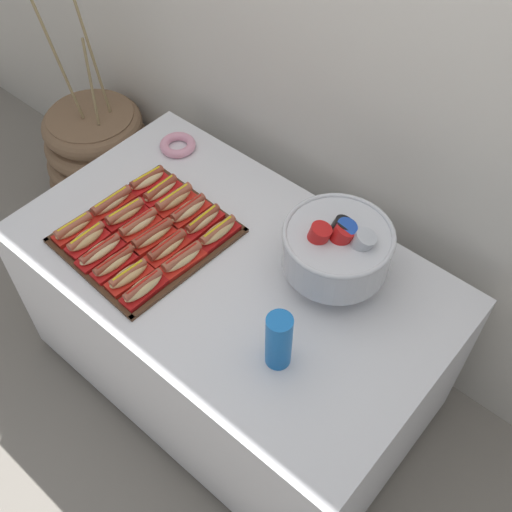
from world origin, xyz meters
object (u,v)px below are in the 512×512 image
(hot_dog_7, at_px, (125,214))
(hot_dog_2, at_px, (100,251))
(hot_dog_6, at_px, (112,203))
(hot_dog_3, at_px, (114,263))
(hot_dog_10, at_px, (167,247))
(hot_dog_1, at_px, (87,239))
(hot_dog_16, at_px, (203,221))
(cup_stack, at_px, (279,341))
(hot_dog_17, at_px, (218,232))
(hot_dog_5, at_px, (143,288))
(serving_tray, at_px, (147,236))
(donut, at_px, (178,145))
(buffet_table, at_px, (233,323))
(hot_dog_13, at_px, (161,190))
(hot_dog_4, at_px, (129,276))
(hot_dog_9, at_px, (153,236))
(hot_dog_11, at_px, (182,259))
(hot_dog_8, at_px, (139,224))
(hot_dog_12, at_px, (147,180))
(floor_vase, at_px, (103,168))
(hot_dog_14, at_px, (174,200))
(hot_dog_15, at_px, (188,210))

(hot_dog_7, bearing_deg, hot_dog_2, -68.60)
(hot_dog_2, xyz_separation_m, hot_dog_6, (-0.14, 0.17, 0.00))
(hot_dog_3, bearing_deg, hot_dog_10, 62.51)
(hot_dog_1, distance_m, hot_dog_2, 0.08)
(hot_dog_16, relative_size, cup_stack, 0.80)
(hot_dog_3, xyz_separation_m, hot_dog_17, (0.17, 0.32, 0.00))
(cup_stack, bearing_deg, hot_dog_5, -168.77)
(serving_tray, relative_size, donut, 3.86)
(buffet_table, bearing_deg, serving_tray, -161.69)
(hot_dog_13, xyz_separation_m, hot_dog_17, (0.30, -0.02, 0.00))
(hot_dog_4, bearing_deg, donut, 121.77)
(hot_dog_6, distance_m, hot_dog_9, 0.23)
(hot_dog_3, xyz_separation_m, hot_dog_7, (-0.14, 0.17, 0.00))
(serving_tray, xyz_separation_m, hot_dog_16, (0.12, 0.16, 0.03))
(hot_dog_3, distance_m, hot_dog_11, 0.22)
(hot_dog_3, relative_size, hot_dog_11, 0.99)
(hot_dog_6, xyz_separation_m, hot_dog_9, (0.22, -0.01, -0.00))
(hot_dog_16, bearing_deg, hot_dog_8, -135.32)
(hot_dog_2, relative_size, hot_dog_17, 1.06)
(hot_dog_6, bearing_deg, hot_dog_12, 86.96)
(floor_vase, relative_size, hot_dog_9, 6.73)
(hot_dog_4, relative_size, hot_dog_5, 0.99)
(serving_tray, relative_size, hot_dog_10, 3.31)
(hot_dog_12, relative_size, hot_dog_16, 0.97)
(hot_dog_5, relative_size, hot_dog_13, 1.00)
(hot_dog_16, bearing_deg, hot_dog_5, -80.24)
(hot_dog_9, bearing_deg, hot_dog_7, 176.96)
(hot_dog_10, relative_size, hot_dog_13, 1.01)
(hot_dog_5, distance_m, hot_dog_11, 0.17)
(hot_dog_13, height_order, cup_stack, cup_stack)
(hot_dog_10, bearing_deg, hot_dog_9, 176.96)
(hot_dog_2, relative_size, hot_dog_14, 1.10)
(hot_dog_13, xyz_separation_m, hot_dog_15, (0.15, -0.01, 0.00))
(hot_dog_7, distance_m, hot_dog_10, 0.23)
(floor_vase, relative_size, hot_dog_7, 7.25)
(hot_dog_9, height_order, hot_dog_15, same)
(hot_dog_10, height_order, hot_dog_12, hot_dog_12)
(hot_dog_10, xyz_separation_m, hot_dog_12, (-0.29, 0.18, 0.00))
(hot_dog_2, bearing_deg, hot_dog_8, 86.96)
(hot_dog_8, distance_m, hot_dog_16, 0.22)
(donut, bearing_deg, hot_dog_5, -53.31)
(hot_dog_13, bearing_deg, cup_stack, -18.29)
(floor_vase, relative_size, donut, 8.57)
(hot_dog_15, xyz_separation_m, hot_dog_17, (0.15, -0.01, -0.00))
(hot_dog_10, xyz_separation_m, hot_dog_14, (-0.14, 0.17, 0.00))
(buffet_table, xyz_separation_m, hot_dog_15, (-0.25, 0.06, 0.39))
(hot_dog_5, distance_m, hot_dog_6, 0.41)
(hot_dog_9, height_order, hot_dog_10, hot_dog_9)
(hot_dog_9, distance_m, donut, 0.50)
(hot_dog_3, bearing_deg, cup_stack, 7.88)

